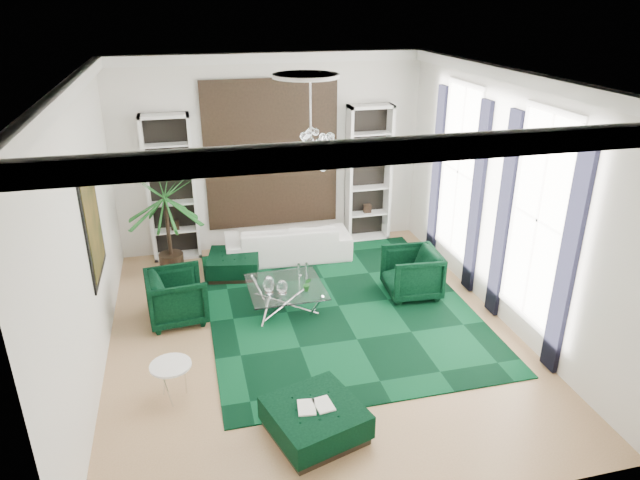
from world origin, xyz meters
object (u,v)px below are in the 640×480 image
object	(u,v)px
palm	(166,213)
ottoman_front	(315,421)
armchair_left	(177,297)
coffee_table	(286,297)
ottoman_side	(234,265)
side_table	(173,382)
sofa	(288,242)
armchair_right	(412,273)

from	to	relation	value
palm	ottoman_front	bearing A→B (deg)	-71.42
armchair_left	coffee_table	size ratio (longest dim) A/B	0.75
armchair_left	ottoman_side	size ratio (longest dim) A/B	0.99
armchair_left	ottoman_side	bearing A→B (deg)	-42.58
coffee_table	ottoman_front	xyz separation A→B (m)	(-0.21, -2.97, -0.01)
armchair_left	palm	size ratio (longest dim) A/B	0.37
armchair_left	side_table	distance (m)	1.97
armchair_left	ottoman_front	world-z (taller)	armchair_left
ottoman_front	side_table	size ratio (longest dim) A/B	1.92
side_table	palm	size ratio (longest dim) A/B	0.22
ottoman_side	sofa	bearing A→B (deg)	23.29
sofa	palm	bearing A→B (deg)	6.41
armchair_right	palm	distance (m)	4.43
ottoman_front	palm	world-z (taller)	palm
armchair_left	armchair_right	bearing A→B (deg)	-97.62
armchair_right	side_table	distance (m)	4.40
armchair_right	ottoman_front	size ratio (longest dim) A/B	0.89
sofa	armchair_left	bearing A→B (deg)	43.61
armchair_left	armchair_right	world-z (taller)	same
armchair_left	coffee_table	distance (m)	1.73
ottoman_side	palm	size ratio (longest dim) A/B	0.38
ottoman_front	palm	distance (m)	5.09
armchair_right	palm	xyz separation A→B (m)	(-3.97, 1.80, 0.79)
armchair_right	ottoman_side	size ratio (longest dim) A/B	0.99
armchair_left	sofa	bearing A→B (deg)	-54.92
armchair_right	side_table	xyz separation A→B (m)	(-3.99, -1.86, -0.16)
ottoman_side	side_table	world-z (taller)	side_table
ottoman_side	palm	bearing A→B (deg)	164.04
ottoman_side	ottoman_front	distance (m)	4.44
palm	armchair_left	bearing A→B (deg)	-87.06
palm	coffee_table	bearing A→B (deg)	-44.33
sofa	armchair_left	world-z (taller)	armchair_left
coffee_table	ottoman_side	world-z (taller)	coffee_table
palm	armchair_right	bearing A→B (deg)	-24.35
armchair_right	ottoman_side	bearing A→B (deg)	-113.67
ottoman_front	coffee_table	bearing A→B (deg)	85.86
armchair_right	coffee_table	bearing A→B (deg)	-87.26
sofa	ottoman_front	distance (m)	4.93
side_table	ottoman_front	bearing A→B (deg)	-33.73
side_table	palm	world-z (taller)	palm
coffee_table	side_table	bearing A→B (deg)	-133.74
armchair_left	ottoman_front	distance (m)	3.39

